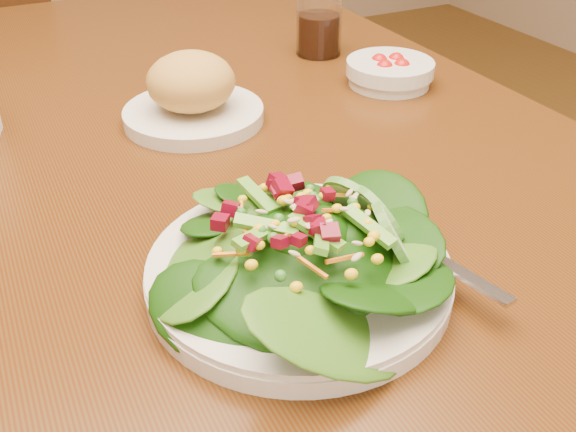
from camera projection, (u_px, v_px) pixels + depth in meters
The scene contains 5 objects.
dining_table at pixel (200, 206), 0.84m from camera, with size 0.90×1.40×0.75m.
salad_plate at pixel (309, 253), 0.54m from camera, with size 0.26×0.26×0.07m.
bread_plate at pixel (192, 94), 0.80m from camera, with size 0.18×0.18×0.09m.
tomato_bowl at pixel (390, 72), 0.91m from camera, with size 0.12×0.12×0.04m.
drinking_glass at pixel (319, 20), 1.00m from camera, with size 0.07×0.07×0.13m.
Camera 1 is at (-0.21, -0.68, 1.10)m, focal length 40.00 mm.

